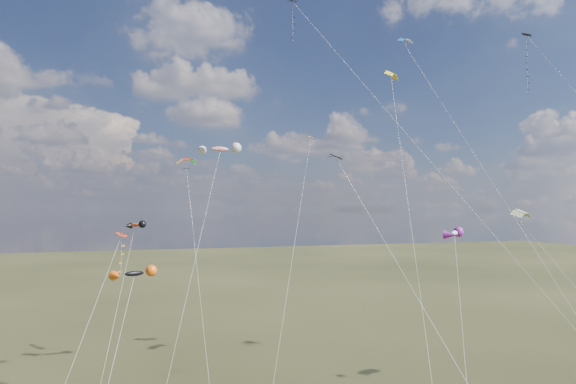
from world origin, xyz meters
name	(u,v)px	position (x,y,z in m)	size (l,w,h in m)	color
diamond_black_high	(542,77)	(29.11, 14.94, 32.18)	(10.03, 24.83, 37.61)	black
diamond_navy_tall	(321,50)	(2.06, 14.43, 32.34)	(19.58, 25.27, 37.97)	#131B53
diamond_black_mid	(380,231)	(0.36, 0.25, 15.82)	(8.04, 12.41, 21.19)	black
diamond_red_low	(118,261)	(-15.89, 19.80, 12.49)	(6.22, 9.66, 15.13)	#B32A0F
diamond_orange_center	(301,198)	(3.77, 24.37, 18.58)	(9.96, 14.47, 26.33)	orange
parafoil_yellow	(392,74)	(13.15, 20.35, 32.49)	(10.32, 22.87, 33.32)	yellow
parafoil_blue_white	(407,42)	(16.13, 21.85, 36.96)	(2.38, 30.27, 37.94)	#1369B4
parafoil_striped	(522,212)	(22.09, 10.80, 17.04)	(6.00, 14.17, 17.73)	#D2CC04
parafoil_tricolor	(187,161)	(-8.78, 26.79, 22.65)	(2.43, 15.06, 23.32)	yellow
novelty_black_orange	(134,274)	(-14.86, 8.90, 12.59)	(4.84, 7.81, 13.11)	black
novelty_orange_black	(135,225)	(-13.91, 34.02, 15.37)	(4.86, 12.19, 15.94)	red
novelty_white_purple	(455,234)	(9.26, 4.25, 15.34)	(6.30, 9.60, 15.83)	white
novelty_redwhite_stripe	(220,149)	(-5.33, 25.60, 23.88)	(9.60, 13.52, 24.63)	red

